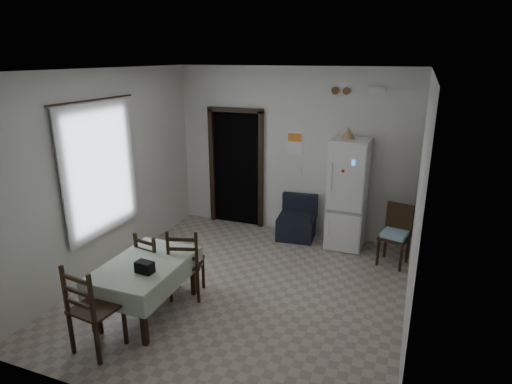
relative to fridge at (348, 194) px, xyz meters
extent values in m
plane|color=#A59887|center=(-1.05, -1.93, -0.91)|extent=(4.50, 4.50, 0.00)
cube|color=black|center=(-2.10, 0.53, 0.14)|extent=(0.90, 0.45, 2.10)
cube|color=black|center=(-2.59, 0.29, 0.14)|extent=(0.08, 0.10, 2.18)
cube|color=black|center=(-1.61, 0.29, 0.14)|extent=(0.08, 0.10, 2.18)
cube|color=black|center=(-2.10, 0.29, 1.23)|extent=(1.06, 0.10, 0.08)
cube|color=silver|center=(-3.20, -2.13, 0.64)|extent=(0.10, 1.20, 1.60)
cube|color=silver|center=(-3.09, -2.13, 0.64)|extent=(0.02, 1.45, 1.85)
cylinder|color=black|center=(-3.08, -2.13, 1.59)|extent=(0.02, 1.60, 0.02)
cube|color=white|center=(-1.00, 0.31, 0.71)|extent=(0.28, 0.02, 0.40)
cube|color=orange|center=(-1.00, 0.30, 0.81)|extent=(0.24, 0.01, 0.14)
cube|color=beige|center=(-0.90, 0.31, 0.19)|extent=(0.08, 0.02, 0.12)
cylinder|color=brown|center=(-0.35, 0.30, 1.61)|extent=(0.12, 0.03, 0.12)
cylinder|color=brown|center=(-0.17, 0.30, 1.61)|extent=(0.12, 0.03, 0.12)
cube|color=white|center=(0.30, 0.28, 1.64)|extent=(0.25, 0.07, 0.09)
cone|color=tan|center=(-0.06, -0.02, 1.00)|extent=(0.26, 0.26, 0.19)
cube|color=black|center=(-1.80, -3.06, -0.16)|extent=(0.22, 0.14, 0.13)
camera|label=1|loc=(0.97, -6.71, 2.15)|focal=30.00mm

